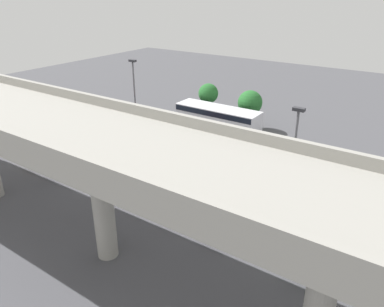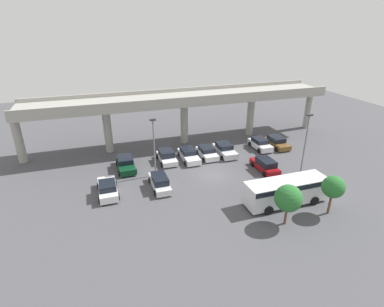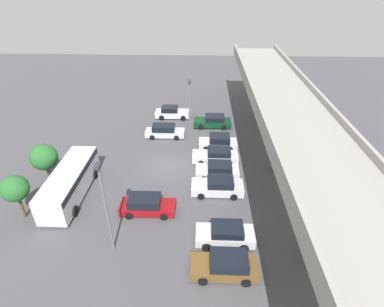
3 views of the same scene
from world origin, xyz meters
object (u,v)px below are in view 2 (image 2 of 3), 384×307
at_px(parked_car_0, 108,188).
at_px(shuttle_bus, 286,190).
at_px(parked_car_2, 160,182).
at_px(parked_car_7, 265,165).
at_px(parked_car_4, 189,155).
at_px(lamp_post_mid_lot, 154,143).
at_px(parked_car_1, 126,164).
at_px(lamp_post_near_aisle, 306,139).
at_px(parked_car_9, 277,142).
at_px(tree_front_left, 288,198).
at_px(parked_car_6, 225,150).
at_px(parked_car_3, 167,157).
at_px(parked_car_5, 207,152).
at_px(tree_front_right, 333,187).
at_px(parked_car_8, 260,144).

relative_size(parked_car_0, shuttle_bus, 0.55).
distance_m(parked_car_2, parked_car_7, 13.66).
distance_m(parked_car_4, lamp_post_mid_lot, 7.10).
xyz_separation_m(parked_car_1, lamp_post_near_aisle, (20.77, -7.84, 3.71)).
bearing_deg(parked_car_7, parked_car_9, -42.69).
xyz_separation_m(parked_car_0, parked_car_7, (19.36, -0.35, 0.01)).
relative_size(parked_car_1, tree_front_left, 1.21).
height_order(parked_car_6, lamp_post_mid_lot, lamp_post_mid_lot).
xyz_separation_m(shuttle_bus, tree_front_left, (-2.03, -3.02, 1.17)).
bearing_deg(parked_car_7, parked_car_3, 59.86).
height_order(parked_car_9, lamp_post_near_aisle, lamp_post_near_aisle).
distance_m(parked_car_0, tree_front_left, 18.73).
bearing_deg(parked_car_1, parked_car_5, 91.24).
height_order(parked_car_6, tree_front_left, tree_front_left).
xyz_separation_m(parked_car_6, lamp_post_mid_lot, (-10.65, -3.11, 3.55)).
distance_m(parked_car_0, parked_car_6, 17.51).
xyz_separation_m(parked_car_1, shuttle_bus, (14.70, -13.23, 0.85)).
bearing_deg(parked_car_1, shuttle_bus, 48.01).
distance_m(parked_car_1, parked_car_6, 13.88).
bearing_deg(parked_car_2, parked_car_3, -20.52).
relative_size(shuttle_bus, tree_front_right, 2.15).
distance_m(parked_car_7, parked_car_9, 8.62).
bearing_deg(parked_car_5, parked_car_9, 90.50).
relative_size(parked_car_2, parked_car_6, 1.01).
bearing_deg(parked_car_9, shuttle_bus, -30.08).
bearing_deg(parked_car_4, parked_car_8, 91.76).
xyz_separation_m(parked_car_0, parked_car_8, (22.42, 6.14, 0.01)).
xyz_separation_m(parked_car_3, tree_front_right, (12.18, -16.69, 2.22)).
bearing_deg(parked_car_4, parked_car_0, -62.54).
bearing_deg(lamp_post_mid_lot, parked_car_3, 56.55).
height_order(parked_car_5, parked_car_7, parked_car_7).
bearing_deg(lamp_post_mid_lot, tree_front_right, -42.44).
height_order(parked_car_1, parked_car_4, parked_car_1).
height_order(shuttle_bus, lamp_post_mid_lot, lamp_post_mid_lot).
bearing_deg(parked_car_9, parked_car_6, -88.79).
bearing_deg(parked_car_3, parked_car_9, 89.44).
distance_m(parked_car_4, lamp_post_near_aisle, 15.10).
distance_m(parked_car_7, shuttle_bus, 7.56).
distance_m(parked_car_1, parked_car_9, 22.56).
distance_m(parked_car_1, parked_car_7, 17.76).
xyz_separation_m(parked_car_1, parked_car_6, (13.88, 0.16, 0.01)).
distance_m(parked_car_6, shuttle_bus, 13.44).
distance_m(parked_car_2, parked_car_6, 12.48).
bearing_deg(lamp_post_mid_lot, parked_car_7, -12.72).
relative_size(parked_car_7, parked_car_9, 1.03).
relative_size(parked_car_5, lamp_post_mid_lot, 0.60).
bearing_deg(shuttle_bus, parked_car_5, -75.55).
bearing_deg(parked_car_8, parked_car_4, -88.24).
bearing_deg(tree_front_left, parked_car_2, 133.32).
height_order(parked_car_0, parked_car_8, parked_car_0).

